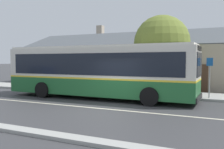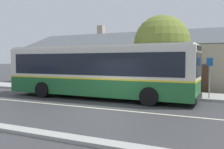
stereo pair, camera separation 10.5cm
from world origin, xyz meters
name	(u,v)px [view 1 (the left image)]	position (x,y,z in m)	size (l,w,h in m)	color
ground_plane	(104,109)	(0.00, 0.00, 0.00)	(300.00, 300.00, 0.00)	#38383A
sidewalk_far	(142,93)	(0.00, 6.00, 0.07)	(60.00, 3.00, 0.15)	#9E9E99
curb_near	(36,133)	(0.00, -4.75, 0.06)	(60.00, 0.50, 0.12)	#9E9E99
lane_divider_stripe	(104,109)	(0.00, 0.00, 0.00)	(60.00, 0.16, 0.01)	beige
community_building	(163,65)	(-0.47, 13.91, 1.92)	(28.08, 10.00, 6.41)	tan
transit_bus	(97,70)	(-1.92, 2.90, 1.76)	(12.19, 2.80, 3.27)	#236633
bench_by_building	(59,82)	(-7.06, 5.82, 0.58)	(1.88, 0.51, 0.94)	brown
bench_down_street	(99,84)	(-3.44, 6.02, 0.56)	(1.61, 0.51, 0.94)	brown
street_tree_primary	(162,44)	(1.18, 6.76, 3.59)	(3.97, 3.97, 5.58)	#4C3828
bus_stop_sign	(210,73)	(4.50, 4.99, 1.64)	(0.36, 0.07, 2.40)	gray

